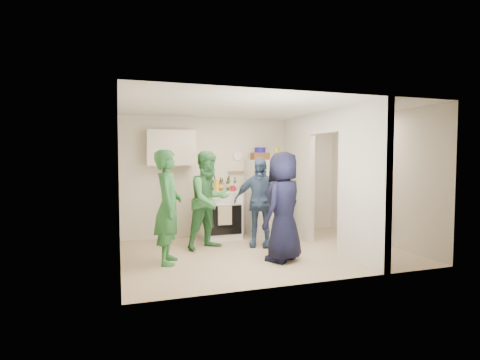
% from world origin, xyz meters
% --- Properties ---
extents(floor, '(4.80, 4.80, 0.00)m').
position_xyz_m(floor, '(0.00, 0.00, 0.00)').
color(floor, tan).
rests_on(floor, ground).
extents(wall_back, '(4.80, 0.00, 4.80)m').
position_xyz_m(wall_back, '(0.00, 1.70, 1.25)').
color(wall_back, silver).
rests_on(wall_back, floor).
extents(wall_front, '(4.80, 0.00, 4.80)m').
position_xyz_m(wall_front, '(0.00, -1.70, 1.25)').
color(wall_front, silver).
rests_on(wall_front, floor).
extents(wall_left, '(0.00, 3.40, 3.40)m').
position_xyz_m(wall_left, '(-2.40, 0.00, 1.25)').
color(wall_left, silver).
rests_on(wall_left, floor).
extents(wall_right, '(0.00, 3.40, 3.40)m').
position_xyz_m(wall_right, '(2.40, 0.00, 1.25)').
color(wall_right, silver).
rests_on(wall_right, floor).
extents(ceiling, '(4.80, 4.80, 0.00)m').
position_xyz_m(ceiling, '(0.00, 0.00, 2.50)').
color(ceiling, white).
rests_on(ceiling, wall_back).
extents(partition_pier_back, '(0.12, 1.20, 2.50)m').
position_xyz_m(partition_pier_back, '(1.20, 1.10, 1.25)').
color(partition_pier_back, silver).
rests_on(partition_pier_back, floor).
extents(partition_pier_front, '(0.12, 1.20, 2.50)m').
position_xyz_m(partition_pier_front, '(1.20, -1.10, 1.25)').
color(partition_pier_front, silver).
rests_on(partition_pier_front, floor).
extents(partition_header, '(0.12, 1.00, 0.40)m').
position_xyz_m(partition_header, '(1.20, 0.00, 2.30)').
color(partition_header, silver).
rests_on(partition_header, partition_pier_back).
extents(stove, '(0.82, 0.68, 0.98)m').
position_xyz_m(stove, '(-0.43, 1.37, 0.49)').
color(stove, white).
rests_on(stove, floor).
extents(upper_cabinet, '(0.95, 0.34, 0.70)m').
position_xyz_m(upper_cabinet, '(-1.40, 1.52, 1.85)').
color(upper_cabinet, silver).
rests_on(upper_cabinet, wall_back).
extents(fridge, '(0.66, 0.64, 1.61)m').
position_xyz_m(fridge, '(0.55, 1.34, 0.81)').
color(fridge, silver).
rests_on(fridge, floor).
extents(wicker_basket, '(0.35, 0.25, 0.15)m').
position_xyz_m(wicker_basket, '(0.45, 1.39, 1.69)').
color(wicker_basket, brown).
rests_on(wicker_basket, fridge).
extents(blue_bowl, '(0.24, 0.24, 0.11)m').
position_xyz_m(blue_bowl, '(0.45, 1.39, 1.82)').
color(blue_bowl, navy).
rests_on(blue_bowl, wicker_basket).
extents(yellow_cup_stack_top, '(0.09, 0.09, 0.25)m').
position_xyz_m(yellow_cup_stack_top, '(0.77, 1.24, 1.74)').
color(yellow_cup_stack_top, yellow).
rests_on(yellow_cup_stack_top, fridge).
extents(wall_clock, '(0.22, 0.02, 0.22)m').
position_xyz_m(wall_clock, '(0.05, 1.68, 1.70)').
color(wall_clock, white).
rests_on(wall_clock, wall_back).
extents(spice_shelf, '(0.35, 0.08, 0.03)m').
position_xyz_m(spice_shelf, '(0.00, 1.65, 1.35)').
color(spice_shelf, olive).
rests_on(spice_shelf, wall_back).
extents(nook_window, '(0.03, 0.70, 0.80)m').
position_xyz_m(nook_window, '(2.38, 0.20, 1.65)').
color(nook_window, black).
rests_on(nook_window, wall_right).
extents(nook_window_frame, '(0.04, 0.76, 0.86)m').
position_xyz_m(nook_window_frame, '(2.36, 0.20, 1.65)').
color(nook_window_frame, white).
rests_on(nook_window_frame, wall_right).
extents(nook_valance, '(0.04, 0.82, 0.18)m').
position_xyz_m(nook_valance, '(2.34, 0.20, 2.00)').
color(nook_valance, white).
rests_on(nook_valance, wall_right).
extents(yellow_cup_stack_stove, '(0.09, 0.09, 0.25)m').
position_xyz_m(yellow_cup_stack_stove, '(-0.55, 1.15, 1.10)').
color(yellow_cup_stack_stove, gold).
rests_on(yellow_cup_stack_stove, stove).
extents(red_cup, '(0.09, 0.09, 0.12)m').
position_xyz_m(red_cup, '(-0.21, 1.17, 1.04)').
color(red_cup, '#AF0B2B').
rests_on(red_cup, stove).
extents(person_green_left, '(0.56, 0.73, 1.78)m').
position_xyz_m(person_green_left, '(-1.68, -0.16, 0.89)').
color(person_green_left, '#317B3A').
rests_on(person_green_left, floor).
extents(person_green_center, '(1.06, 0.96, 1.77)m').
position_xyz_m(person_green_center, '(-0.85, 0.59, 0.89)').
color(person_green_center, '#3A8444').
rests_on(person_green_center, floor).
extents(person_denim, '(1.04, 0.82, 1.66)m').
position_xyz_m(person_denim, '(0.08, 0.44, 0.83)').
color(person_denim, '#3C5584').
rests_on(person_denim, floor).
extents(person_navy, '(1.02, 0.95, 1.75)m').
position_xyz_m(person_navy, '(0.09, -0.59, 0.88)').
color(person_navy, black).
rests_on(person_navy, floor).
extents(person_nook, '(0.69, 1.15, 1.74)m').
position_xyz_m(person_nook, '(2.02, 0.18, 0.87)').
color(person_nook, black).
rests_on(person_nook, floor).
extents(bottle_a, '(0.07, 0.07, 0.30)m').
position_xyz_m(bottle_a, '(-0.71, 1.51, 1.13)').
color(bottle_a, maroon).
rests_on(bottle_a, stove).
extents(bottle_b, '(0.07, 0.07, 0.31)m').
position_xyz_m(bottle_b, '(-0.62, 1.29, 1.13)').
color(bottle_b, '#18492C').
rests_on(bottle_b, stove).
extents(bottle_c, '(0.07, 0.07, 0.29)m').
position_xyz_m(bottle_c, '(-0.50, 1.53, 1.12)').
color(bottle_c, silver).
rests_on(bottle_c, stove).
extents(bottle_d, '(0.07, 0.07, 0.25)m').
position_xyz_m(bottle_d, '(-0.43, 1.33, 1.10)').
color(bottle_d, brown).
rests_on(bottle_d, stove).
extents(bottle_e, '(0.07, 0.07, 0.24)m').
position_xyz_m(bottle_e, '(-0.33, 1.56, 1.10)').
color(bottle_e, gray).
rests_on(bottle_e, stove).
extents(bottle_f, '(0.06, 0.06, 0.26)m').
position_xyz_m(bottle_f, '(-0.26, 1.38, 1.10)').
color(bottle_f, '#133412').
rests_on(bottle_f, stove).
extents(bottle_g, '(0.08, 0.08, 0.29)m').
position_xyz_m(bottle_g, '(-0.19, 1.53, 1.12)').
color(bottle_g, olive).
rests_on(bottle_g, stove).
extents(bottle_h, '(0.07, 0.07, 0.27)m').
position_xyz_m(bottle_h, '(-0.74, 1.26, 1.11)').
color(bottle_h, '#9A9EA5').
rests_on(bottle_h, stove).
extents(bottle_i, '(0.06, 0.06, 0.28)m').
position_xyz_m(bottle_i, '(-0.40, 1.45, 1.11)').
color(bottle_i, '#58470F').
rests_on(bottle_i, stove).
extents(bottle_j, '(0.06, 0.06, 0.28)m').
position_xyz_m(bottle_j, '(-0.14, 1.28, 1.12)').
color(bottle_j, '#1F5C34').
rests_on(bottle_j, stove).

